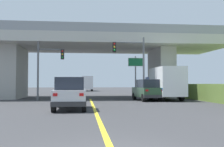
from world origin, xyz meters
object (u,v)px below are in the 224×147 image
at_px(suv_lead, 70,93).
at_px(traffic_signal_farside, 47,64).
at_px(suv_crossing, 148,90).
at_px(semi_truck_distant, 87,83).
at_px(box_truck, 165,83).
at_px(highway_sign, 136,68).
at_px(traffic_signal_nearside, 134,60).

xyz_separation_m(suv_lead, traffic_signal_farside, (-2.73, 9.19, 2.55)).
bearing_deg(suv_crossing, traffic_signal_farside, 169.30).
bearing_deg(semi_truck_distant, box_truck, -77.29).
bearing_deg(suv_lead, semi_truck_distant, 87.83).
height_order(traffic_signal_farside, semi_truck_distant, traffic_signal_farside).
xyz_separation_m(traffic_signal_farside, highway_sign, (9.01, 1.64, -0.25)).
bearing_deg(suv_crossing, box_truck, 21.25).
xyz_separation_m(traffic_signal_nearside, semi_truck_distant, (-4.04, 33.12, -2.29)).
xyz_separation_m(suv_lead, traffic_signal_nearside, (5.61, 8.32, 2.93)).
relative_size(box_truck, highway_sign, 1.54).
height_order(suv_lead, semi_truck_distant, semi_truck_distant).
relative_size(traffic_signal_nearside, traffic_signal_farside, 1.07).
distance_m(highway_sign, semi_truck_distant, 31.01).
distance_m(suv_crossing, semi_truck_distant, 33.77).
relative_size(box_truck, semi_truck_distant, 0.97).
height_order(box_truck, highway_sign, highway_sign).
distance_m(suv_lead, traffic_signal_nearside, 10.46).
height_order(box_truck, traffic_signal_farside, traffic_signal_farside).
xyz_separation_m(suv_crossing, semi_truck_distant, (-5.35, 33.34, 0.64)).
relative_size(suv_lead, highway_sign, 1.00).
bearing_deg(box_truck, suv_lead, -134.50).
relative_size(suv_crossing, traffic_signal_nearside, 0.73).
distance_m(suv_crossing, highway_sign, 3.63).
bearing_deg(semi_truck_distant, suv_lead, -92.17).
height_order(suv_lead, suv_crossing, same).
height_order(suv_crossing, traffic_signal_nearside, traffic_signal_nearside).
relative_size(suv_lead, box_truck, 0.65).
bearing_deg(box_truck, traffic_signal_farside, 179.25).
xyz_separation_m(box_truck, traffic_signal_farside, (-11.62, 0.15, 1.89)).
xyz_separation_m(suv_lead, semi_truck_distant, (1.57, 41.44, 0.64)).
xyz_separation_m(highway_sign, semi_truck_distant, (-4.71, 30.60, -1.66)).
bearing_deg(traffic_signal_farside, box_truck, -0.75).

